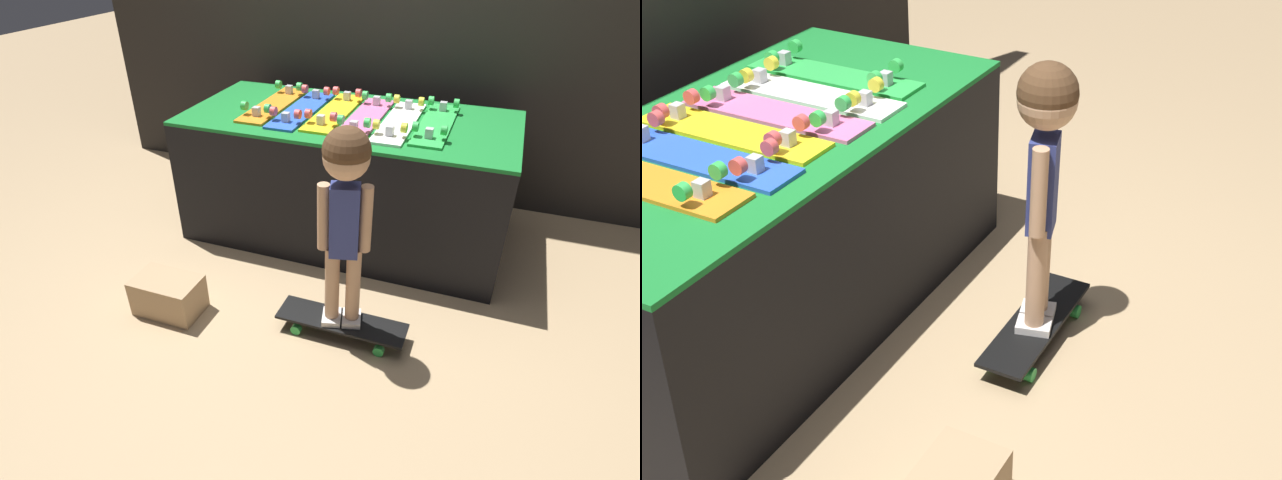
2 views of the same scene
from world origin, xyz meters
TOP-DOWN VIEW (x-y plane):
  - ground_plane at (0.00, 0.00)m, footprint 16.00×16.00m
  - back_wall at (0.00, 1.35)m, footprint 4.39×0.10m
  - display_rack at (0.00, 0.59)m, footprint 1.94×0.94m
  - skateboard_orange_on_rack at (-0.50, 0.61)m, footprint 0.18×0.72m
  - skateboard_blue_on_rack at (-0.30, 0.57)m, footprint 0.18×0.72m
  - skateboard_yellow_on_rack at (-0.10, 0.60)m, footprint 0.18×0.72m
  - skateboard_pink_on_rack at (0.10, 0.57)m, footprint 0.18×0.72m
  - skateboard_white_on_rack at (0.30, 0.57)m, footprint 0.18×0.72m
  - skateboard_green_on_rack at (0.50, 0.61)m, footprint 0.18×0.72m
  - skateboard_on_floor at (0.29, -0.38)m, footprint 0.65×0.18m
  - child at (0.29, -0.38)m, footprint 0.23×0.20m
  - storage_box at (-0.62, -0.52)m, footprint 0.34×0.22m

SIDE VIEW (x-z plane):
  - ground_plane at x=0.00m, z-range 0.00..0.00m
  - skateboard_on_floor at x=0.29m, z-range 0.03..0.12m
  - storage_box at x=-0.62m, z-range 0.00..0.20m
  - display_rack at x=0.00m, z-range 0.00..0.78m
  - child at x=0.29m, z-range 0.29..1.28m
  - skateboard_orange_on_rack at x=-0.50m, z-range 0.76..0.85m
  - skateboard_blue_on_rack at x=-0.30m, z-range 0.76..0.85m
  - skateboard_yellow_on_rack at x=-0.10m, z-range 0.76..0.85m
  - skateboard_pink_on_rack at x=0.10m, z-range 0.76..0.85m
  - skateboard_white_on_rack at x=0.30m, z-range 0.76..0.85m
  - skateboard_green_on_rack at x=0.50m, z-range 0.76..0.85m
  - back_wall at x=0.00m, z-range 0.00..2.60m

